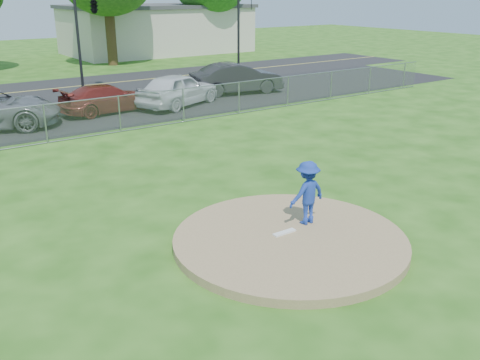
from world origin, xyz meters
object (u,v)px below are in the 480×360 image
object	(u,v)px
traffic_signal_right	(241,25)
pitcher	(307,193)
parked_car_darkred	(107,98)
parked_car_pearl	(178,89)
commercial_building	(157,29)
parked_car_charcoal	(237,78)
traffic_signal_center	(92,8)

from	to	relation	value
traffic_signal_right	pitcher	size ratio (longest dim) A/B	3.57
parked_car_darkred	parked_car_pearl	bearing A→B (deg)	-107.22
commercial_building	traffic_signal_right	size ratio (longest dim) A/B	2.93
parked_car_darkred	parked_car_pearl	distance (m)	3.59
parked_car_pearl	parked_car_charcoal	bearing A→B (deg)	-98.30
commercial_building	pitcher	distance (m)	40.60
traffic_signal_right	pitcher	bearing A→B (deg)	-121.80
commercial_building	parked_car_pearl	size ratio (longest dim) A/B	3.37
commercial_building	traffic_signal_right	xyz separation A→B (m)	(-1.76, -16.00, 1.20)
commercial_building	parked_car_charcoal	size ratio (longest dim) A/B	3.18
traffic_signal_right	parked_car_charcoal	size ratio (longest dim) A/B	1.09
traffic_signal_right	parked_car_charcoal	distance (m)	7.48
traffic_signal_center	parked_car_charcoal	distance (m)	9.02
traffic_signal_center	traffic_signal_right	size ratio (longest dim) A/B	1.00
parked_car_darkred	parked_car_charcoal	bearing A→B (deg)	-93.39
parked_car_darkred	parked_car_pearl	world-z (taller)	parked_car_pearl
pitcher	parked_car_charcoal	distance (m)	18.45
commercial_building	pitcher	xyz separation A→B (m)	(-15.18, -37.63, -1.18)
parked_car_charcoal	parked_car_darkred	bearing A→B (deg)	104.81
traffic_signal_center	parked_car_pearl	distance (m)	7.89
traffic_signal_center	parked_car_pearl	xyz separation A→B (m)	(1.57, -6.75, -3.77)
traffic_signal_center	parked_car_pearl	bearing A→B (deg)	-76.89
traffic_signal_center	pitcher	xyz separation A→B (m)	(-3.15, -21.63, -3.63)
traffic_signal_right	parked_car_charcoal	bearing A→B (deg)	-127.39
traffic_signal_right	parked_car_darkred	distance (m)	13.93
commercial_building	parked_car_pearl	bearing A→B (deg)	-114.69
traffic_signal_center	pitcher	distance (m)	22.16
traffic_signal_right	pitcher	distance (m)	25.57
traffic_signal_center	parked_car_pearl	world-z (taller)	traffic_signal_center
traffic_signal_center	parked_car_charcoal	xyz separation A→B (m)	(5.98, -5.60, -3.75)
commercial_building	traffic_signal_right	world-z (taller)	traffic_signal_right
traffic_signal_center	parked_car_darkred	size ratio (longest dim) A/B	1.22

